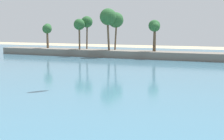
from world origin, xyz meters
name	(u,v)px	position (x,y,z in m)	size (l,w,h in m)	color
sea	(196,66)	(0.00, 59.35, 0.03)	(220.00, 104.09, 0.06)	teal
palm_headland	(206,45)	(0.15, 71.46, 3.58)	(111.09, 6.36, 12.86)	slate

